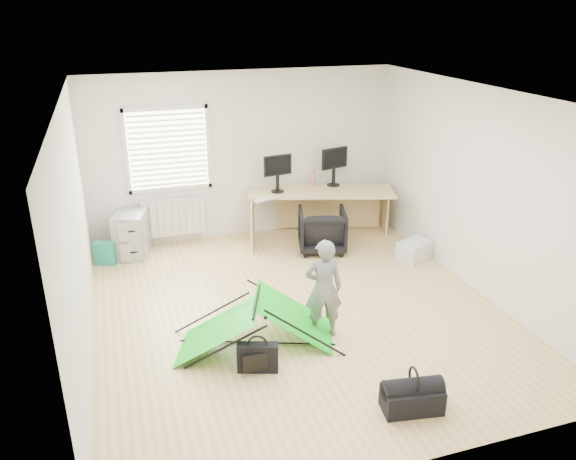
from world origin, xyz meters
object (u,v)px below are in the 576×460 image
object	(u,v)px
desk	(321,214)
monitor_left	(277,179)
laptop_bag	(258,357)
filing_cabinet	(132,234)
person	(324,288)
thermos	(313,178)
kite	(257,323)
office_chair	(322,230)
monitor_right	(334,172)
storage_crate	(414,250)
duffel_bag	(412,399)

from	to	relation	value
desk	monitor_left	size ratio (longest dim) A/B	5.02
monitor_left	laptop_bag	size ratio (longest dim) A/B	1.09
desk	filing_cabinet	size ratio (longest dim) A/B	3.40
desk	person	distance (m)	3.03
thermos	kite	bearing A→B (deg)	-120.26
monitor_left	office_chair	distance (m)	1.10
thermos	monitor_right	bearing A→B (deg)	-14.48
monitor_left	storage_crate	bearing A→B (deg)	-47.45
kite	storage_crate	world-z (taller)	kite
office_chair	kite	distance (m)	2.82
kite	desk	bearing A→B (deg)	77.10
monitor_right	laptop_bag	world-z (taller)	monitor_right
monitor_right	duffel_bag	size ratio (longest dim) A/B	0.87
office_chair	storage_crate	world-z (taller)	office_chair
monitor_left	kite	bearing A→B (deg)	-119.24
office_chair	kite	xyz separation A→B (m)	(-1.67, -2.27, -0.06)
storage_crate	filing_cabinet	bearing A→B (deg)	160.20
office_chair	kite	size ratio (longest dim) A/B	0.41
desk	laptop_bag	distance (m)	3.84
monitor_left	desk	bearing A→B (deg)	-20.22
storage_crate	person	bearing A→B (deg)	-143.68
duffel_bag	desk	bearing A→B (deg)	89.48
filing_cabinet	monitor_left	bearing A→B (deg)	16.66
filing_cabinet	monitor_left	distance (m)	2.44
monitor_left	duffel_bag	bearing A→B (deg)	-98.37
monitor_left	monitor_right	size ratio (longest dim) A/B	0.95
person	desk	bearing A→B (deg)	-98.09
office_chair	duffel_bag	xyz separation A→B (m)	(-0.55, -3.82, -0.21)
filing_cabinet	person	distance (m)	3.62
filing_cabinet	storage_crate	world-z (taller)	filing_cabinet
desk	monitor_left	world-z (taller)	monitor_left
thermos	kite	distance (m)	3.63
office_chair	laptop_bag	world-z (taller)	office_chair
filing_cabinet	thermos	world-z (taller)	thermos
monitor_right	storage_crate	bearing A→B (deg)	-77.93
filing_cabinet	office_chair	xyz separation A→B (m)	(2.86, -0.71, -0.01)
monitor_left	thermos	xyz separation A→B (m)	(0.66, 0.13, -0.09)
thermos	person	distance (m)	3.29
laptop_bag	duffel_bag	xyz separation A→B (m)	(1.24, -1.06, -0.04)
filing_cabinet	laptop_bag	xyz separation A→B (m)	(1.07, -3.48, -0.19)
desk	thermos	bearing A→B (deg)	115.52
thermos	office_chair	world-z (taller)	thermos
monitor_left	laptop_bag	world-z (taller)	monitor_left
kite	laptop_bag	world-z (taller)	kite
monitor_left	monitor_right	distance (m)	0.99
thermos	storage_crate	size ratio (longest dim) A/B	0.53
monitor_right	storage_crate	world-z (taller)	monitor_right
monitor_left	person	xyz separation A→B (m)	(-0.35, -2.98, -0.43)
monitor_right	storage_crate	distance (m)	1.89
laptop_bag	storage_crate	bearing A→B (deg)	51.81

